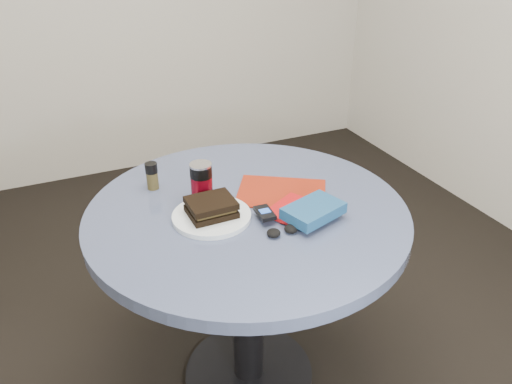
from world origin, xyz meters
name	(u,v)px	position (x,y,z in m)	size (l,w,h in m)	color
ground	(249,375)	(0.00, 0.00, 0.00)	(4.00, 4.00, 0.00)	black
table	(248,251)	(0.00, 0.00, 0.59)	(1.00, 1.00, 0.75)	black
plate	(212,216)	(-0.12, -0.01, 0.76)	(0.24, 0.24, 0.02)	white
sandwich	(211,207)	(-0.12, -0.01, 0.79)	(0.14, 0.12, 0.05)	black
soda_can	(202,183)	(-0.11, 0.10, 0.82)	(0.07, 0.07, 0.13)	#5B040F
pepper_grinder	(152,176)	(-0.23, 0.25, 0.80)	(0.05, 0.05, 0.09)	#41391C
magazine	(281,193)	(0.14, 0.04, 0.75)	(0.28, 0.21, 0.01)	maroon
red_book	(291,209)	(0.11, -0.08, 0.76)	(0.15, 0.10, 0.01)	#AC0D10
novel	(313,211)	(0.15, -0.15, 0.78)	(0.17, 0.11, 0.03)	navy
mp3_player	(265,213)	(0.02, -0.08, 0.77)	(0.05, 0.08, 0.01)	black
headphones	(282,231)	(0.03, -0.17, 0.76)	(0.10, 0.04, 0.02)	black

